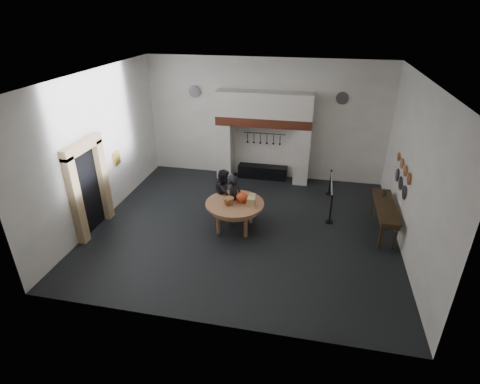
% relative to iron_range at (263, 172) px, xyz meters
% --- Properties ---
extents(floor, '(9.00, 8.00, 0.02)m').
position_rel_iron_range_xyz_m(floor, '(0.00, -3.72, -0.25)').
color(floor, black).
rests_on(floor, ground).
extents(ceiling, '(9.00, 8.00, 0.02)m').
position_rel_iron_range_xyz_m(ceiling, '(0.00, -3.72, 4.25)').
color(ceiling, silver).
rests_on(ceiling, wall_back).
extents(wall_back, '(9.00, 0.02, 4.50)m').
position_rel_iron_range_xyz_m(wall_back, '(0.00, 0.28, 2.00)').
color(wall_back, white).
rests_on(wall_back, floor).
extents(wall_front, '(9.00, 0.02, 4.50)m').
position_rel_iron_range_xyz_m(wall_front, '(0.00, -7.72, 2.00)').
color(wall_front, white).
rests_on(wall_front, floor).
extents(wall_left, '(0.02, 8.00, 4.50)m').
position_rel_iron_range_xyz_m(wall_left, '(-4.50, -3.72, 2.00)').
color(wall_left, white).
rests_on(wall_left, floor).
extents(wall_right, '(0.02, 8.00, 4.50)m').
position_rel_iron_range_xyz_m(wall_right, '(4.50, -3.72, 2.00)').
color(wall_right, white).
rests_on(wall_right, floor).
extents(chimney_pier_left, '(0.55, 0.70, 2.15)m').
position_rel_iron_range_xyz_m(chimney_pier_left, '(-1.48, -0.07, 0.82)').
color(chimney_pier_left, silver).
rests_on(chimney_pier_left, floor).
extents(chimney_pier_right, '(0.55, 0.70, 2.15)m').
position_rel_iron_range_xyz_m(chimney_pier_right, '(1.48, -0.07, 0.82)').
color(chimney_pier_right, silver).
rests_on(chimney_pier_right, floor).
extents(hearth_brick_band, '(3.50, 0.72, 0.32)m').
position_rel_iron_range_xyz_m(hearth_brick_band, '(0.00, -0.07, 2.06)').
color(hearth_brick_band, '#9E442B').
rests_on(hearth_brick_band, chimney_pier_left).
extents(chimney_hood, '(3.50, 0.70, 0.90)m').
position_rel_iron_range_xyz_m(chimney_hood, '(0.00, -0.07, 2.67)').
color(chimney_hood, silver).
rests_on(chimney_hood, hearth_brick_band).
extents(iron_range, '(1.90, 0.45, 0.50)m').
position_rel_iron_range_xyz_m(iron_range, '(0.00, 0.00, 0.00)').
color(iron_range, black).
rests_on(iron_range, floor).
extents(utensil_rail, '(1.60, 0.02, 0.02)m').
position_rel_iron_range_xyz_m(utensil_rail, '(0.00, 0.20, 1.50)').
color(utensil_rail, black).
rests_on(utensil_rail, wall_back).
extents(door_recess, '(0.04, 1.10, 2.50)m').
position_rel_iron_range_xyz_m(door_recess, '(-4.47, -4.72, 1.00)').
color(door_recess, black).
rests_on(door_recess, floor).
extents(door_jamb_near, '(0.22, 0.30, 2.60)m').
position_rel_iron_range_xyz_m(door_jamb_near, '(-4.38, -5.42, 1.05)').
color(door_jamb_near, tan).
rests_on(door_jamb_near, floor).
extents(door_jamb_far, '(0.22, 0.30, 2.60)m').
position_rel_iron_range_xyz_m(door_jamb_far, '(-4.38, -4.02, 1.05)').
color(door_jamb_far, tan).
rests_on(door_jamb_far, floor).
extents(door_lintel, '(0.22, 1.70, 0.30)m').
position_rel_iron_range_xyz_m(door_lintel, '(-4.38, -4.72, 2.40)').
color(door_lintel, tan).
rests_on(door_lintel, door_jamb_near).
extents(wall_plaque, '(0.05, 0.34, 0.44)m').
position_rel_iron_range_xyz_m(wall_plaque, '(-4.45, -2.92, 1.35)').
color(wall_plaque, gold).
rests_on(wall_plaque, wall_left).
extents(work_table, '(2.17, 2.17, 0.07)m').
position_rel_iron_range_xyz_m(work_table, '(-0.27, -3.84, 0.59)').
color(work_table, '#AC7751').
rests_on(work_table, floor).
extents(pumpkin, '(0.36, 0.36, 0.31)m').
position_rel_iron_range_xyz_m(pumpkin, '(-0.07, -3.74, 0.78)').
color(pumpkin, '#D64B1E').
rests_on(pumpkin, work_table).
extents(cheese_block_big, '(0.22, 0.22, 0.24)m').
position_rel_iron_range_xyz_m(cheese_block_big, '(0.23, -3.89, 0.74)').
color(cheese_block_big, '#D4BC7F').
rests_on(cheese_block_big, work_table).
extents(cheese_block_small, '(0.18, 0.18, 0.20)m').
position_rel_iron_range_xyz_m(cheese_block_small, '(0.21, -3.59, 0.72)').
color(cheese_block_small, '#DACB82').
rests_on(cheese_block_small, work_table).
extents(wicker_basket, '(0.40, 0.40, 0.22)m').
position_rel_iron_range_xyz_m(wicker_basket, '(-0.42, -3.99, 0.73)').
color(wicker_basket, olive).
rests_on(wicker_basket, work_table).
extents(bread_loaf, '(0.31, 0.18, 0.13)m').
position_rel_iron_range_xyz_m(bread_loaf, '(-0.37, -3.49, 0.69)').
color(bread_loaf, '#946034').
rests_on(bread_loaf, work_table).
extents(visitor_near, '(0.58, 0.70, 1.65)m').
position_rel_iron_range_xyz_m(visitor_near, '(-0.34, -3.61, 0.58)').
color(visitor_near, black).
rests_on(visitor_near, floor).
extents(visitor_far, '(0.73, 0.87, 1.62)m').
position_rel_iron_range_xyz_m(visitor_far, '(-0.74, -3.21, 0.56)').
color(visitor_far, black).
rests_on(visitor_far, floor).
extents(side_table, '(0.55, 2.20, 0.06)m').
position_rel_iron_range_xyz_m(side_table, '(4.10, -3.13, 0.62)').
color(side_table, '#382814').
rests_on(side_table, floor).
extents(pewter_jug, '(0.12, 0.12, 0.22)m').
position_rel_iron_range_xyz_m(pewter_jug, '(4.10, -2.53, 0.76)').
color(pewter_jug, '#4A4A4F').
rests_on(pewter_jug, side_table).
extents(copper_pan_a, '(0.03, 0.34, 0.34)m').
position_rel_iron_range_xyz_m(copper_pan_a, '(4.46, -3.52, 1.70)').
color(copper_pan_a, '#C6662D').
rests_on(copper_pan_a, wall_right).
extents(copper_pan_b, '(0.03, 0.32, 0.32)m').
position_rel_iron_range_xyz_m(copper_pan_b, '(4.46, -2.97, 1.70)').
color(copper_pan_b, '#C6662D').
rests_on(copper_pan_b, wall_right).
extents(copper_pan_c, '(0.03, 0.30, 0.30)m').
position_rel_iron_range_xyz_m(copper_pan_c, '(4.46, -2.42, 1.70)').
color(copper_pan_c, '#C6662D').
rests_on(copper_pan_c, wall_right).
extents(copper_pan_d, '(0.03, 0.28, 0.28)m').
position_rel_iron_range_xyz_m(copper_pan_d, '(4.46, -1.87, 1.70)').
color(copper_pan_d, '#C6662D').
rests_on(copper_pan_d, wall_right).
extents(pewter_plate_left, '(0.03, 0.40, 0.40)m').
position_rel_iron_range_xyz_m(pewter_plate_left, '(4.46, -3.32, 1.20)').
color(pewter_plate_left, '#4C4C51').
rests_on(pewter_plate_left, wall_right).
extents(pewter_plate_mid, '(0.03, 0.40, 0.40)m').
position_rel_iron_range_xyz_m(pewter_plate_mid, '(4.46, -2.72, 1.20)').
color(pewter_plate_mid, '#4C4C51').
rests_on(pewter_plate_mid, wall_right).
extents(pewter_plate_right, '(0.03, 0.40, 0.40)m').
position_rel_iron_range_xyz_m(pewter_plate_right, '(4.46, -2.12, 1.20)').
color(pewter_plate_right, '#4C4C51').
rests_on(pewter_plate_right, wall_right).
extents(pewter_plate_back_left, '(0.44, 0.03, 0.44)m').
position_rel_iron_range_xyz_m(pewter_plate_back_left, '(-2.70, 0.24, 2.95)').
color(pewter_plate_back_left, '#4C4C51').
rests_on(pewter_plate_back_left, wall_back).
extents(pewter_plate_back_right, '(0.44, 0.03, 0.44)m').
position_rel_iron_range_xyz_m(pewter_plate_back_right, '(2.70, 0.24, 2.95)').
color(pewter_plate_back_right, '#4C4C51').
rests_on(pewter_plate_back_right, wall_back).
extents(barrier_post_near, '(0.05, 0.05, 0.90)m').
position_rel_iron_range_xyz_m(barrier_post_near, '(2.56, -2.92, 0.20)').
color(barrier_post_near, black).
rests_on(barrier_post_near, floor).
extents(barrier_post_far, '(0.05, 0.05, 0.90)m').
position_rel_iron_range_xyz_m(barrier_post_far, '(2.56, -0.92, 0.20)').
color(barrier_post_far, black).
rests_on(barrier_post_far, floor).
extents(barrier_rope, '(0.04, 2.00, 0.04)m').
position_rel_iron_range_xyz_m(barrier_rope, '(2.56, -1.92, 0.60)').
color(barrier_rope, beige).
rests_on(barrier_rope, barrier_post_near).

